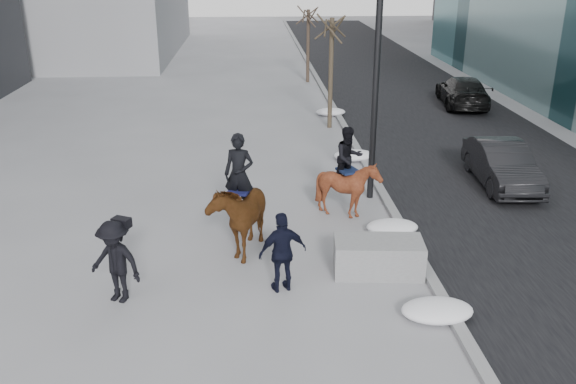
{
  "coord_description": "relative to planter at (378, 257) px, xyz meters",
  "views": [
    {
      "loc": [
        -0.83,
        -11.84,
        6.61
      ],
      "look_at": [
        0.0,
        1.2,
        1.5
      ],
      "focal_mm": 38.0,
      "sensor_mm": 36.0,
      "label": 1
    }
  ],
  "objects": [
    {
      "name": "car_far",
      "position": [
        7.13,
        15.64,
        0.29
      ],
      "size": [
        2.52,
        4.89,
        1.36
      ],
      "primitive_type": "imported",
      "rotation": [
        0.0,
        0.0,
        3.01
      ],
      "color": "black",
      "rests_on": "ground"
    },
    {
      "name": "planter",
      "position": [
        0.0,
        0.0,
        0.0
      ],
      "size": [
        2.02,
        1.14,
        0.78
      ],
      "primitive_type": "cube",
      "rotation": [
        0.0,
        0.0,
        -0.09
      ],
      "color": "gray",
      "rests_on": "ground"
    },
    {
      "name": "feeder",
      "position": [
        -2.15,
        -0.61,
        0.49
      ],
      "size": [
        1.11,
        0.99,
        1.75
      ],
      "color": "black",
      "rests_on": "ground"
    },
    {
      "name": "car_near",
      "position": [
        4.86,
        5.24,
        0.27
      ],
      "size": [
        1.63,
        4.08,
        1.32
      ],
      "primitive_type": "imported",
      "rotation": [
        0.0,
        0.0,
        -0.06
      ],
      "color": "black",
      "rests_on": "ground"
    },
    {
      "name": "ground",
      "position": [
        -1.92,
        0.0,
        -0.39
      ],
      "size": [
        120.0,
        120.0,
        0.0
      ],
      "primitive_type": "plane",
      "color": "gray",
      "rests_on": "ground"
    },
    {
      "name": "mounted_right",
      "position": [
        -0.19,
        3.17,
        0.59
      ],
      "size": [
        1.71,
        1.8,
        2.44
      ],
      "color": "#481A0E",
      "rests_on": "ground"
    },
    {
      "name": "camera_crew",
      "position": [
        -5.51,
        -0.81,
        0.5
      ],
      "size": [
        1.3,
        1.07,
        1.75
      ],
      "color": "black",
      "rests_on": "ground"
    },
    {
      "name": "tree_far",
      "position": [
        0.48,
        21.74,
        1.76
      ],
      "size": [
        1.2,
        1.2,
        4.31
      ],
      "primitive_type": null,
      "color": "#33281E",
      "rests_on": "ground"
    },
    {
      "name": "snow_piles",
      "position": [
        0.78,
        5.15,
        -0.22
      ],
      "size": [
        1.41,
        16.89,
        0.36
      ],
      "color": "white",
      "rests_on": "ground"
    },
    {
      "name": "tree_near",
      "position": [
        0.48,
        12.19,
        2.02
      ],
      "size": [
        1.2,
        1.2,
        4.82
      ],
      "primitive_type": null,
      "color": "#3C3223",
      "rests_on": "ground"
    },
    {
      "name": "curb",
      "position": [
        1.08,
        10.0,
        -0.33
      ],
      "size": [
        0.25,
        90.0,
        0.12
      ],
      "primitive_type": "cube",
      "color": "gray",
      "rests_on": "ground"
    },
    {
      "name": "road",
      "position": [
        5.08,
        10.0,
        -0.38
      ],
      "size": [
        8.0,
        90.0,
        0.01
      ],
      "primitive_type": "cube",
      "color": "black",
      "rests_on": "ground"
    },
    {
      "name": "mounted_left",
      "position": [
        -3.04,
        1.38,
        0.66
      ],
      "size": [
        1.56,
        2.37,
        2.81
      ],
      "color": "#46290E",
      "rests_on": "ground"
    },
    {
      "name": "lamppost",
      "position": [
        0.68,
        4.61,
        4.61
      ],
      "size": [
        0.25,
        1.73,
        9.09
      ],
      "color": "black",
      "rests_on": "ground"
    }
  ]
}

